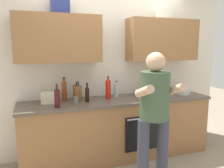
% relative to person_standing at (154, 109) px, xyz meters
% --- Properties ---
extents(ground_plane, '(12.00, 12.00, 0.00)m').
position_rel_person_standing_xyz_m(ground_plane, '(-0.14, 0.81, -0.95)').
color(ground_plane, gray).
extents(back_wall_unit, '(4.00, 0.38, 2.50)m').
position_rel_person_standing_xyz_m(back_wall_unit, '(-0.14, 1.08, 0.55)').
color(back_wall_unit, silver).
rests_on(back_wall_unit, ground).
extents(counter, '(2.84, 0.67, 0.90)m').
position_rel_person_standing_xyz_m(counter, '(-0.14, 0.81, -0.50)').
color(counter, olive).
rests_on(counter, ground).
extents(person_standing, '(0.49, 0.45, 1.61)m').
position_rel_person_standing_xyz_m(person_standing, '(0.00, 0.00, 0.00)').
color(person_standing, '#383D4C').
rests_on(person_standing, ground).
extents(bottle_syrup, '(0.08, 0.08, 0.31)m').
position_rel_person_standing_xyz_m(bottle_syrup, '(0.54, 0.63, 0.09)').
color(bottle_syrup, '#8C4C14').
rests_on(bottle_syrup, counter).
extents(bottle_vinegar, '(0.07, 0.07, 0.34)m').
position_rel_person_standing_xyz_m(bottle_vinegar, '(-0.90, 0.97, 0.10)').
color(bottle_vinegar, brown).
rests_on(bottle_vinegar, counter).
extents(bottle_water, '(0.06, 0.06, 0.25)m').
position_rel_person_standing_xyz_m(bottle_water, '(-0.11, 0.96, 0.06)').
color(bottle_water, silver).
rests_on(bottle_water, counter).
extents(bottle_oil, '(0.06, 0.06, 0.22)m').
position_rel_person_standing_xyz_m(bottle_oil, '(0.45, 0.82, 0.04)').
color(bottle_oil, olive).
rests_on(bottle_oil, counter).
extents(bottle_soy, '(0.06, 0.06, 0.27)m').
position_rel_person_standing_xyz_m(bottle_soy, '(-0.61, 0.80, 0.06)').
color(bottle_soy, black).
rests_on(bottle_soy, counter).
extents(bottle_hotsauce, '(0.08, 0.08, 0.34)m').
position_rel_person_standing_xyz_m(bottle_hotsauce, '(-0.27, 0.88, 0.10)').
color(bottle_hotsauce, red).
rests_on(bottle_hotsauce, counter).
extents(bottle_wine, '(0.07, 0.07, 0.31)m').
position_rel_person_standing_xyz_m(bottle_wine, '(-1.04, 0.62, 0.07)').
color(bottle_wine, '#471419').
rests_on(bottle_wine, counter).
extents(bottle_juice, '(0.07, 0.07, 0.28)m').
position_rel_person_standing_xyz_m(bottle_juice, '(0.46, 1.02, 0.07)').
color(bottle_juice, orange).
rests_on(bottle_juice, counter).
extents(cup_stoneware, '(0.07, 0.07, 0.10)m').
position_rel_person_standing_xyz_m(cup_stoneware, '(-0.78, 0.74, 0.00)').
color(cup_stoneware, slate).
rests_on(cup_stoneware, counter).
extents(cup_tea, '(0.08, 0.08, 0.08)m').
position_rel_person_standing_xyz_m(cup_tea, '(0.22, 0.95, -0.01)').
color(cup_tea, '#33598C').
rests_on(cup_tea, counter).
extents(mixing_bowl, '(0.22, 0.22, 0.10)m').
position_rel_person_standing_xyz_m(mixing_bowl, '(1.00, 0.79, 0.00)').
color(mixing_bowl, silver).
rests_on(mixing_bowl, counter).
extents(knife_block, '(0.10, 0.14, 0.27)m').
position_rel_person_standing_xyz_m(knife_block, '(-0.72, 0.95, 0.06)').
color(knife_block, brown).
rests_on(knife_block, counter).
extents(grocery_bag_rice, '(0.24, 0.20, 0.15)m').
position_rel_person_standing_xyz_m(grocery_bag_rice, '(-1.12, 0.91, 0.03)').
color(grocery_bag_rice, beige).
rests_on(grocery_bag_rice, counter).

